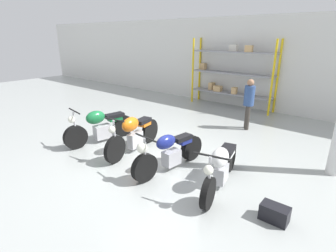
% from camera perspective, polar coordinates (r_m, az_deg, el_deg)
% --- Properties ---
extents(ground_plane, '(30.00, 30.00, 0.00)m').
position_cam_1_polar(ground_plane, '(6.59, -2.23, -6.64)').
color(ground_plane, '#9EA3A0').
extents(back_wall, '(30.00, 0.08, 3.60)m').
position_cam_1_polar(back_wall, '(11.14, 19.00, 12.64)').
color(back_wall, silver).
rests_on(back_wall, ground_plane).
extents(shelving_rack, '(3.56, 0.63, 2.76)m').
position_cam_1_polar(shelving_rack, '(11.25, 13.36, 11.13)').
color(shelving_rack, yellow).
rests_on(shelving_rack, ground_plane).
extents(motorcycle_green, '(0.70, 2.08, 1.05)m').
position_cam_1_polar(motorcycle_green, '(7.55, -14.51, -0.03)').
color(motorcycle_green, black).
rests_on(motorcycle_green, ground_plane).
extents(motorcycle_orange, '(0.63, 2.13, 1.07)m').
position_cam_1_polar(motorcycle_orange, '(6.75, -7.50, -1.53)').
color(motorcycle_orange, black).
rests_on(motorcycle_orange, ground_plane).
extents(motorcycle_blue, '(0.63, 2.06, 0.97)m').
position_cam_1_polar(motorcycle_blue, '(5.79, 0.23, -5.70)').
color(motorcycle_blue, black).
rests_on(motorcycle_blue, ground_plane).
extents(motorcycle_white, '(0.75, 2.07, 0.99)m').
position_cam_1_polar(motorcycle_white, '(5.25, 11.45, -8.51)').
color(motorcycle_white, black).
rests_on(motorcycle_white, ground_plane).
extents(person_browsing, '(0.44, 0.44, 1.60)m').
position_cam_1_polar(person_browsing, '(8.62, 17.19, 5.35)').
color(person_browsing, '#38332D').
rests_on(person_browsing, ground_plane).
extents(toolbox, '(0.44, 0.26, 0.28)m').
position_cam_1_polar(toolbox, '(4.79, 22.16, -17.19)').
color(toolbox, black).
rests_on(toolbox, ground_plane).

